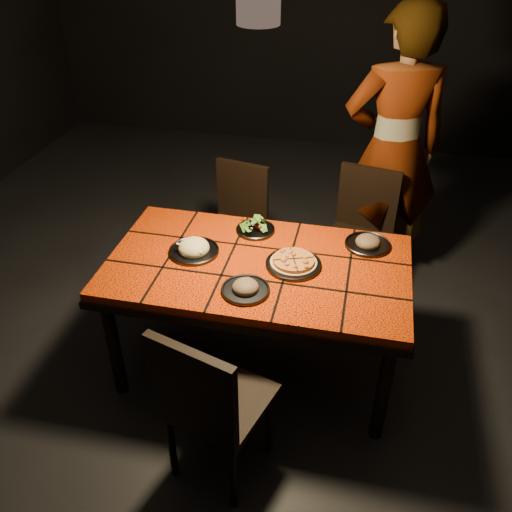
% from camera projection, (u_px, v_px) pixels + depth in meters
% --- Properties ---
extents(room_shell, '(6.04, 7.04, 3.08)m').
position_uv_depth(room_shell, '(258.00, 128.00, 2.45)').
color(room_shell, black).
rests_on(room_shell, ground).
extents(dining_table, '(1.62, 0.92, 0.75)m').
position_uv_depth(dining_table, '(258.00, 275.00, 2.92)').
color(dining_table, '#E33807').
rests_on(dining_table, ground).
extents(chair_near, '(0.53, 0.53, 0.94)m').
position_uv_depth(chair_near, '(208.00, 402.00, 2.38)').
color(chair_near, black).
rests_on(chair_near, ground).
extents(chair_far_left, '(0.46, 0.46, 0.86)m').
position_uv_depth(chair_far_left, '(237.00, 216.00, 3.80)').
color(chair_far_left, black).
rests_on(chair_far_left, ground).
extents(chair_far_right, '(0.48, 0.48, 0.90)m').
position_uv_depth(chair_far_right, '(362.00, 225.00, 3.65)').
color(chair_far_right, black).
rests_on(chair_far_right, ground).
extents(diner, '(0.80, 0.64, 1.91)m').
position_uv_depth(diner, '(393.00, 151.00, 3.59)').
color(diner, brown).
rests_on(diner, ground).
extents(pendant_lamp, '(0.18, 0.18, 1.06)m').
position_uv_depth(pendant_lamp, '(258.00, 4.00, 2.16)').
color(pendant_lamp, black).
rests_on(pendant_lamp, room_shell).
extents(plate_pizza, '(0.32, 0.32, 0.04)m').
position_uv_depth(plate_pizza, '(293.00, 263.00, 2.85)').
color(plate_pizza, '#36363B').
rests_on(plate_pizza, dining_table).
extents(plate_pasta, '(0.28, 0.28, 0.09)m').
position_uv_depth(plate_pasta, '(194.00, 249.00, 2.95)').
color(plate_pasta, '#36363B').
rests_on(plate_pasta, dining_table).
extents(plate_salad, '(0.23, 0.23, 0.07)m').
position_uv_depth(plate_salad, '(255.00, 227.00, 3.13)').
color(plate_salad, '#36363B').
rests_on(plate_salad, dining_table).
extents(plate_mushroom_a, '(0.24, 0.24, 0.08)m').
position_uv_depth(plate_mushroom_a, '(245.00, 288.00, 2.67)').
color(plate_mushroom_a, '#36363B').
rests_on(plate_mushroom_a, dining_table).
extents(plate_mushroom_b, '(0.25, 0.25, 0.08)m').
position_uv_depth(plate_mushroom_b, '(368.00, 242.00, 3.00)').
color(plate_mushroom_b, '#36363B').
rests_on(plate_mushroom_b, dining_table).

